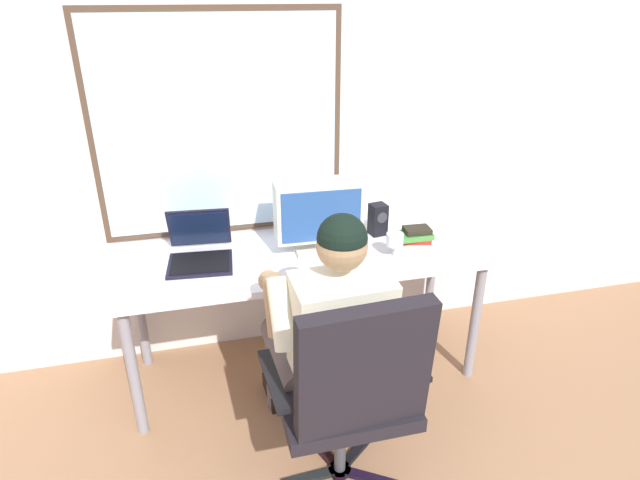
% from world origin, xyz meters
% --- Properties ---
extents(wall_rear, '(5.97, 0.08, 2.76)m').
position_xyz_m(wall_rear, '(-0.01, 2.22, 1.38)').
color(wall_rear, silver).
rests_on(wall_rear, ground).
extents(desk, '(1.86, 0.67, 0.73)m').
position_xyz_m(desk, '(0.07, 1.82, 0.66)').
color(desk, gray).
rests_on(desk, ground).
extents(office_chair, '(0.63, 0.56, 1.00)m').
position_xyz_m(office_chair, '(0.07, 0.97, 0.57)').
color(office_chair, black).
rests_on(office_chair, ground).
extents(person_seated, '(0.55, 0.79, 1.22)m').
position_xyz_m(person_seated, '(0.05, 1.25, 0.64)').
color(person_seated, '#564C4F').
rests_on(person_seated, ground).
extents(crt_monitor, '(0.44, 0.20, 0.36)m').
position_xyz_m(crt_monitor, '(0.15, 1.84, 0.94)').
color(crt_monitor, beige).
rests_on(crt_monitor, desk).
extents(laptop, '(0.33, 0.37, 0.24)m').
position_xyz_m(laptop, '(-0.44, 1.88, 0.79)').
color(laptop, black).
rests_on(laptop, desk).
extents(wine_glass, '(0.09, 0.09, 0.12)m').
position_xyz_m(wine_glass, '(0.50, 1.67, 0.82)').
color(wine_glass, silver).
rests_on(wine_glass, desk).
extents(desk_speaker, '(0.10, 0.10, 0.17)m').
position_xyz_m(desk_speaker, '(0.51, 1.95, 0.82)').
color(desk_speaker, black).
rests_on(desk_speaker, desk).
extents(book_stack, '(0.20, 0.14, 0.08)m').
position_xyz_m(book_stack, '(0.67, 1.81, 0.77)').
color(book_stack, red).
rests_on(book_stack, desk).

